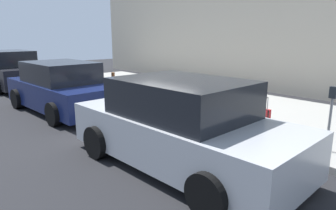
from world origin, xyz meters
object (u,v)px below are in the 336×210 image
Objects in this scene: suitcase_teal_5 at (176,103)px; parked_car_silver_0 at (182,126)px; suitcase_red_7 at (150,96)px; fire_hydrant at (125,88)px; suitcase_olive_8 at (142,94)px; suitcase_black_3 at (207,108)px; suitcase_olive_1 at (236,116)px; suitcase_maroon_6 at (163,99)px; parked_car_navy_1 at (62,88)px; parked_car_charcoal_2 at (10,71)px; suitcase_red_0 at (258,122)px; bollard_post at (113,85)px; suitcase_navy_4 at (189,107)px; parking_meter at (331,110)px; suitcase_silver_2 at (221,112)px.

parked_car_silver_0 is (-2.47, 2.16, 0.32)m from suitcase_teal_5.
fire_hydrant is at bearing -2.92° from suitcase_red_7.
suitcase_black_3 is at bearing -178.59° from suitcase_olive_8.
suitcase_olive_1 is 2.68m from suitcase_maroon_6.
parked_car_charcoal_2 reaches higher than parked_car_navy_1.
suitcase_red_0 is at bearing -179.84° from fire_hydrant.
parked_car_navy_1 reaches higher than fire_hydrant.
suitcase_black_3 reaches higher than bollard_post.
parked_car_silver_0 is (-2.99, 2.09, 0.28)m from suitcase_maroon_6.
suitcase_black_3 is 0.96× the size of suitcase_red_7.
suitcase_navy_4 is 2.14m from suitcase_olive_8.
suitcase_navy_4 is 0.17× the size of parked_car_silver_0.
parking_meter reaches higher than bollard_post.
suitcase_silver_2 is (0.49, -0.05, 0.01)m from suitcase_olive_1.
suitcase_teal_5 is at bearing -41.16° from parked_car_silver_0.
suitcase_red_7 is at bearing 0.48° from suitcase_olive_1.
suitcase_maroon_6 is at bearing 177.79° from suitcase_olive_8.
suitcase_maroon_6 is at bearing -0.34° from suitcase_olive_1.
parked_car_charcoal_2 is at bearing 10.52° from parking_meter.
parked_car_navy_1 is at bearing 18.66° from parking_meter.
parked_car_silver_0 reaches higher than suitcase_red_0.
fire_hydrant is 0.56m from bollard_post.
parked_car_silver_0 reaches higher than suitcase_red_7.
suitcase_olive_8 is at bearing -2.21° from suitcase_maroon_6.
suitcase_red_0 is 5.82m from bollard_post.
parked_car_silver_0 is (-1.33, 2.20, 0.26)m from suitcase_black_3.
suitcase_red_0 is 1.22× the size of fire_hydrant.
suitcase_olive_8 is (0.52, -0.08, -0.01)m from suitcase_red_7.
suitcase_silver_2 reaches higher than bollard_post.
parked_car_charcoal_2 reaches higher than parked_car_silver_0.
suitcase_silver_2 is at bearing -178.49° from suitcase_red_7.
suitcase_olive_1 reaches higher than bollard_post.
suitcase_maroon_6 is (2.19, 0.03, -0.03)m from suitcase_silver_2.
suitcase_black_3 is 0.21× the size of parked_car_navy_1.
suitcase_teal_5 is at bearing 3.04° from parking_meter.
bollard_post is 0.20× the size of parked_car_silver_0.
suitcase_silver_2 is at bearing -69.37° from parked_car_silver_0.
parked_car_charcoal_2 is (5.76, -0.00, 0.05)m from parked_car_navy_1.
bollard_post is 0.20× the size of parked_car_charcoal_2.
suitcase_red_0 is 2.17m from parked_car_silver_0.
bollard_post is (2.60, 0.12, 0.12)m from suitcase_maroon_6.
suitcase_black_3 is (0.53, -0.08, -0.02)m from suitcase_silver_2.
fire_hydrant is at bearing 0.02° from suitcase_navy_4.
bollard_post is at bearing 2.56° from suitcase_maroon_6.
suitcase_teal_5 is at bearing -0.40° from suitcase_red_0.
parking_meter is (-6.67, -0.25, 0.43)m from fire_hydrant.
parked_car_navy_1 is at bearing 31.35° from suitcase_navy_4.
parked_car_silver_0 is (-0.80, 2.12, 0.25)m from suitcase_silver_2.
parking_meter is at bearing -170.38° from suitcase_red_0.
suitcase_maroon_6 is (3.22, 0.05, 0.02)m from suitcase_red_0.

